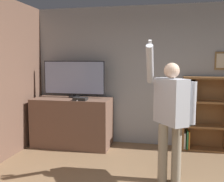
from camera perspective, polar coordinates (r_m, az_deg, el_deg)
The scene contains 7 objects.
wall_back at distance 5.16m, azimuth 9.77°, elevation 3.17°, with size 6.84×0.09×2.70m.
tv_ledge at distance 5.18m, azimuth -8.60°, elevation -6.70°, with size 1.48×0.68×0.93m.
television at distance 5.17m, azimuth -8.28°, elevation 2.72°, with size 1.23×0.22×0.72m.
game_console at distance 4.80m, azimuth -6.89°, elevation -1.72°, with size 0.24×0.19×0.06m.
remote_loose at distance 4.79m, azimuth -7.54°, elevation -1.94°, with size 0.09×0.14×0.02m.
bookshelf at distance 5.10m, azimuth 18.68°, elevation -4.44°, with size 0.80×0.28×1.36m.
person at distance 3.58m, azimuth 12.64°, elevation -4.16°, with size 0.64×0.58×1.92m.
Camera 1 is at (0.19, -2.24, 1.67)m, focal length 42.00 mm.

